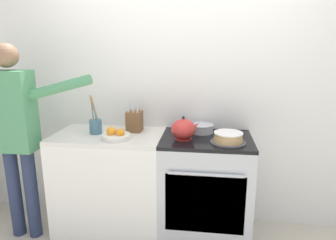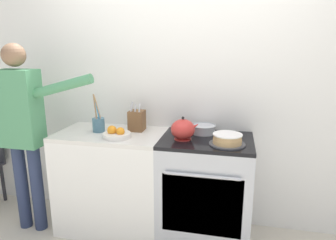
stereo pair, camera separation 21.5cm
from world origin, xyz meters
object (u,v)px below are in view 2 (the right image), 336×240
(mixing_bowl, at_px, (203,129))
(person_baker, at_px, (23,123))
(layer_cake, at_px, (227,140))
(tea_kettle, at_px, (183,130))
(knife_block, at_px, (137,120))
(utensil_crock, at_px, (98,124))
(fruit_bowl, at_px, (116,134))
(stove_range, at_px, (205,190))

(mixing_bowl, relative_size, person_baker, 0.13)
(layer_cake, distance_m, tea_kettle, 0.37)
(knife_block, xyz_separation_m, person_baker, (-0.94, -0.31, 0.00))
(mixing_bowl, xyz_separation_m, knife_block, (-0.60, -0.03, 0.05))
(knife_block, xyz_separation_m, utensil_crock, (-0.32, -0.12, -0.02))
(fruit_bowl, bearing_deg, layer_cake, 1.29)
(utensil_crock, xyz_separation_m, fruit_bowl, (0.22, -0.14, -0.04))
(mixing_bowl, relative_size, knife_block, 0.83)
(layer_cake, height_order, knife_block, knife_block)
(tea_kettle, distance_m, mixing_bowl, 0.26)
(tea_kettle, bearing_deg, mixing_bowl, 56.02)
(utensil_crock, distance_m, fruit_bowl, 0.27)
(layer_cake, relative_size, person_baker, 0.17)
(stove_range, distance_m, mixing_bowl, 0.53)
(knife_block, relative_size, fruit_bowl, 1.13)
(knife_block, height_order, fruit_bowl, knife_block)
(utensil_crock, relative_size, fruit_bowl, 1.46)
(utensil_crock, height_order, fruit_bowl, utensil_crock)
(layer_cake, relative_size, utensil_crock, 0.82)
(stove_range, distance_m, knife_block, 0.86)
(knife_block, bearing_deg, fruit_bowl, -110.61)
(utensil_crock, distance_m, person_baker, 0.65)
(stove_range, relative_size, layer_cake, 3.30)
(layer_cake, xyz_separation_m, knife_block, (-0.81, 0.24, 0.05))
(utensil_crock, bearing_deg, stove_range, -0.34)
(fruit_bowl, bearing_deg, mixing_bowl, 22.65)
(mixing_bowl, distance_m, knife_block, 0.60)
(mixing_bowl, xyz_separation_m, utensil_crock, (-0.92, -0.15, 0.03))
(utensil_crock, bearing_deg, fruit_bowl, -31.51)
(stove_range, bearing_deg, person_baker, -173.15)
(layer_cake, bearing_deg, utensil_crock, 174.12)
(tea_kettle, xyz_separation_m, person_baker, (-1.39, -0.14, 0.01))
(tea_kettle, relative_size, utensil_crock, 0.71)
(fruit_bowl, height_order, person_baker, person_baker)
(knife_block, height_order, utensil_crock, utensil_crock)
(tea_kettle, bearing_deg, layer_cake, -9.18)
(layer_cake, bearing_deg, tea_kettle, 170.82)
(stove_range, bearing_deg, mixing_bowl, 106.83)
(tea_kettle, distance_m, knife_block, 0.49)
(tea_kettle, relative_size, knife_block, 0.92)
(layer_cake, xyz_separation_m, person_baker, (-1.75, -0.08, 0.05))
(tea_kettle, distance_m, utensil_crock, 0.78)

